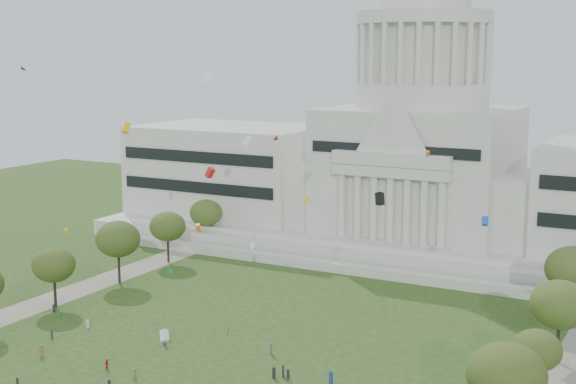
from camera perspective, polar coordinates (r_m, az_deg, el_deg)
capitol at (r=199.70m, az=9.34°, el=2.44°), size 160.00×64.50×91.30m
path_left at (r=159.77m, az=-18.19°, el=-7.93°), size 8.00×160.00×0.04m
row_tree_r_2 at (r=100.75m, az=15.28°, el=-12.46°), size 9.55×9.55×13.58m
row_tree_l_3 at (r=157.46m, az=-16.33°, el=-4.99°), size 8.12×8.12×11.55m
row_tree_r_3 at (r=117.26m, az=17.25°, el=-10.70°), size 7.01×7.01×9.98m
row_tree_l_4 at (r=170.41m, az=-12.00°, el=-3.29°), size 9.29×9.29×13.21m
row_tree_r_4 at (r=131.08m, az=18.78°, el=-7.59°), size 9.19×9.19×13.06m
row_tree_l_5 at (r=185.49m, az=-8.56°, el=-2.44°), size 8.33×8.33×11.85m
row_tree_r_5 at (r=150.30m, az=19.61°, el=-5.19°), size 9.82×9.82×13.96m
row_tree_l_6 at (r=200.91m, az=-5.85°, el=-1.49°), size 8.19×8.19×11.64m
person_8 at (r=127.18m, az=-12.75°, el=-11.87°), size 0.86×0.58×1.67m
distant_crowd at (r=126.11m, az=-10.81°, el=-11.99°), size 60.50×33.95×1.94m
kite_swarm at (r=106.51m, az=-10.16°, el=0.15°), size 89.63×94.63×63.66m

